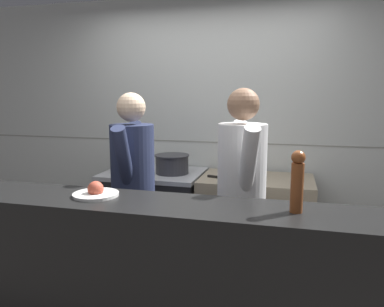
% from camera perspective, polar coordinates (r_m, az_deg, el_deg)
% --- Properties ---
extents(wall_back_tiled, '(8.00, 0.06, 2.60)m').
position_cam_1_polar(wall_back_tiled, '(3.85, 2.80, 4.04)').
color(wall_back_tiled, silver).
rests_on(wall_back_tiled, ground_plane).
extents(oven_range, '(0.94, 0.71, 0.89)m').
position_cam_1_polar(oven_range, '(3.78, -5.75, -9.37)').
color(oven_range, '#232326').
rests_on(oven_range, ground_plane).
extents(prep_counter, '(1.01, 0.65, 0.88)m').
position_cam_1_polar(prep_counter, '(3.57, 9.65, -10.67)').
color(prep_counter, gray).
rests_on(prep_counter, ground_plane).
extents(pass_counter, '(2.50, 0.45, 1.04)m').
position_cam_1_polar(pass_counter, '(2.34, -6.18, -19.76)').
color(pass_counter, black).
rests_on(pass_counter, ground_plane).
extents(stock_pot, '(0.34, 0.34, 0.21)m').
position_cam_1_polar(stock_pot, '(3.72, -9.52, -0.96)').
color(stock_pot, beige).
rests_on(stock_pot, oven_range).
extents(sauce_pot, '(0.33, 0.33, 0.18)m').
position_cam_1_polar(sauce_pot, '(3.56, -3.06, -1.53)').
color(sauce_pot, '#2D2D33').
rests_on(sauce_pot, oven_range).
extents(chefs_knife, '(0.33, 0.11, 0.02)m').
position_cam_1_polar(chefs_knife, '(3.38, 4.50, -3.73)').
color(chefs_knife, '#B7BABF').
rests_on(chefs_knife, prep_counter).
extents(plated_dish_main, '(0.27, 0.27, 0.09)m').
position_cam_1_polar(plated_dish_main, '(2.31, -14.46, -5.74)').
color(plated_dish_main, white).
rests_on(plated_dish_main, pass_counter).
extents(pepper_mill, '(0.07, 0.07, 0.32)m').
position_cam_1_polar(pepper_mill, '(1.97, 15.75, -3.94)').
color(pepper_mill, brown).
rests_on(pepper_mill, pass_counter).
extents(chef_head_cook, '(0.37, 0.72, 1.65)m').
position_cam_1_polar(chef_head_cook, '(2.95, -8.95, -5.20)').
color(chef_head_cook, black).
rests_on(chef_head_cook, ground_plane).
extents(chef_sous, '(0.43, 0.73, 1.68)m').
position_cam_1_polar(chef_sous, '(2.69, 7.53, -6.21)').
color(chef_sous, black).
rests_on(chef_sous, ground_plane).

